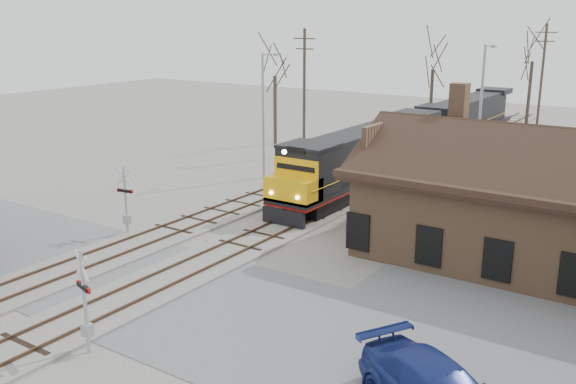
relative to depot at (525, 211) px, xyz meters
name	(u,v)px	position (x,y,z in m)	size (l,w,h in m)	color
ground	(152,288)	(-11.99, -12.00, -2.41)	(140.00, 140.00, 0.00)	#9A958B
road	(152,288)	(-11.99, -12.00, -2.39)	(60.00, 9.00, 0.03)	slate
track_main	(332,204)	(-11.99, 3.00, -2.34)	(3.40, 90.00, 0.24)	#9A958B
track_siding	(271,193)	(-16.49, 3.00, -2.34)	(3.40, 90.00, 0.24)	#9A958B
depot	(525,211)	(0.00, 0.00, 0.00)	(15.20, 9.31, 7.90)	#886346
locomotive_lead	(362,158)	(-11.99, 6.76, -0.18)	(2.85, 19.10, 4.24)	black
locomotive_trailing	(463,120)	(-11.99, 26.14, -0.18)	(2.85, 19.10, 4.01)	black
crossbuck_near	(85,305)	(-9.85, -17.00, -0.65)	(1.03, 0.38, 3.68)	#A5A8AD
crossbuck_far	(126,203)	(-18.09, -7.73, -0.67)	(1.04, 0.27, 3.64)	#A5A8AD
streetlight_a	(264,109)	(-19.41, 6.34, 2.47)	(0.25, 2.04, 8.68)	#A5A8AD
streetlight_b	(481,115)	(-5.23, 9.14, 2.87)	(0.25, 2.04, 9.48)	#A5A8AD
utility_pole_a	(304,90)	(-21.36, 14.52, 2.92)	(2.00, 0.24, 10.19)	#382D23
utility_pole_b	(541,79)	(-7.38, 33.58, 3.08)	(2.00, 0.24, 10.51)	#382D23
tree_a	(275,65)	(-26.13, 17.18, 4.62)	(4.03, 4.03, 9.88)	#382D23
tree_b	(433,58)	(-15.60, 27.39, 5.06)	(4.28, 4.28, 10.49)	#382D23
tree_c	(534,49)	(-8.74, 35.19, 5.71)	(4.65, 4.65, 11.40)	#382D23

